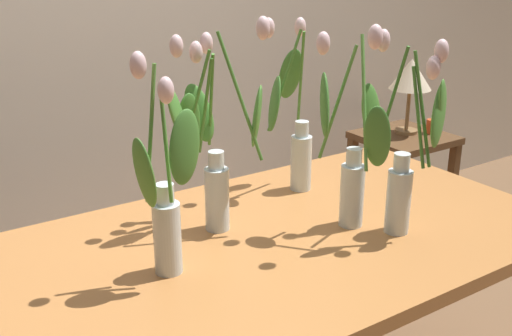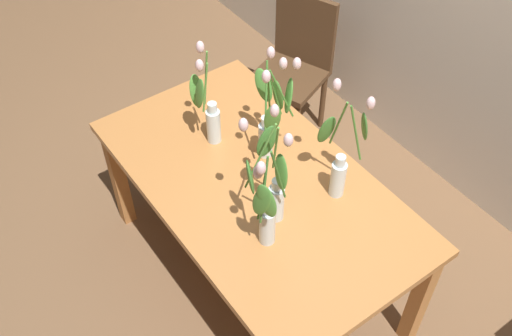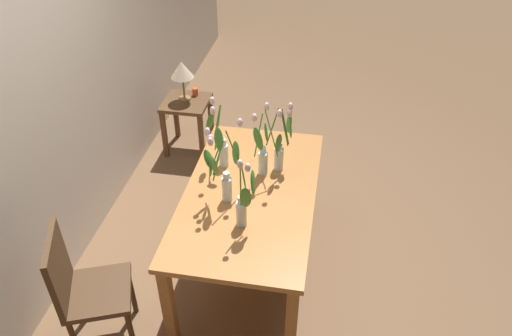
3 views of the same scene
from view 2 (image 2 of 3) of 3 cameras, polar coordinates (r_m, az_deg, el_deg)
The scene contains 8 objects.
ground_plane at distance 3.28m, azimuth 0.03°, elevation -9.92°, with size 18.00×18.00×0.00m, color brown.
dining_table at distance 2.76m, azimuth 0.03°, elevation -2.51°, with size 1.60×0.90×0.74m.
tulip_vase_0 at distance 2.30m, azimuth 1.19°, elevation -3.95°, with size 0.20×0.21×0.55m.
tulip_vase_1 at distance 2.66m, azimuth 1.44°, elevation 5.03°, with size 0.29×0.25×0.59m.
tulip_vase_2 at distance 2.76m, azimuth -4.56°, elevation 5.35°, with size 0.16×0.13×0.54m.
tulip_vase_3 at distance 2.42m, azimuth 1.43°, elevation -1.72°, with size 0.17×0.22×0.58m.
tulip_vase_4 at distance 2.54m, azimuth 8.15°, elevation 0.75°, with size 0.20×0.17×0.55m.
dining_chair at distance 3.72m, azimuth 3.81°, elevation 10.22°, with size 0.52×0.52×0.93m.
Camera 2 is at (1.45, -1.05, 2.74)m, focal length 41.63 mm.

